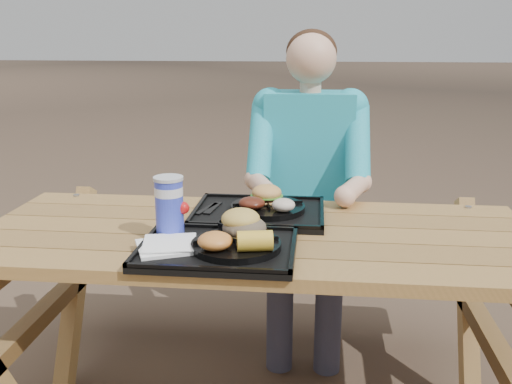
# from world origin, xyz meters

# --- Properties ---
(picnic_table) EXTENTS (1.80, 1.49, 0.75)m
(picnic_table) POSITION_xyz_m (0.00, 0.00, 0.38)
(picnic_table) COLOR #999999
(picnic_table) RESTS_ON ground
(tray_near) EXTENTS (0.45, 0.35, 0.02)m
(tray_near) POSITION_xyz_m (-0.09, -0.21, 0.76)
(tray_near) COLOR black
(tray_near) RESTS_ON picnic_table
(tray_far) EXTENTS (0.45, 0.35, 0.02)m
(tray_far) POSITION_xyz_m (-0.01, 0.15, 0.76)
(tray_far) COLOR black
(tray_far) RESTS_ON picnic_table
(plate_near) EXTENTS (0.26, 0.26, 0.02)m
(plate_near) POSITION_xyz_m (-0.03, -0.22, 0.78)
(plate_near) COLOR black
(plate_near) RESTS_ON tray_near
(plate_far) EXTENTS (0.26, 0.26, 0.02)m
(plate_far) POSITION_xyz_m (0.02, 0.16, 0.78)
(plate_far) COLOR black
(plate_far) RESTS_ON tray_far
(napkin_stack) EXTENTS (0.21, 0.21, 0.02)m
(napkin_stack) POSITION_xyz_m (-0.24, -0.24, 0.78)
(napkin_stack) COLOR white
(napkin_stack) RESTS_ON tray_near
(soda_cup) EXTENTS (0.09, 0.09, 0.17)m
(soda_cup) POSITION_xyz_m (-0.25, -0.12, 0.86)
(soda_cup) COLOR #1828B7
(soda_cup) RESTS_ON tray_near
(condiment_bbq) EXTENTS (0.06, 0.06, 0.03)m
(condiment_bbq) POSITION_xyz_m (-0.08, -0.08, 0.79)
(condiment_bbq) COLOR black
(condiment_bbq) RESTS_ON tray_near
(condiment_mustard) EXTENTS (0.04, 0.04, 0.03)m
(condiment_mustard) POSITION_xyz_m (-0.02, -0.09, 0.78)
(condiment_mustard) COLOR yellow
(condiment_mustard) RESTS_ON tray_near
(sandwich) EXTENTS (0.12, 0.12, 0.13)m
(sandwich) POSITION_xyz_m (-0.02, -0.16, 0.85)
(sandwich) COLOR gold
(sandwich) RESTS_ON plate_near
(mac_cheese) EXTENTS (0.10, 0.10, 0.05)m
(mac_cheese) POSITION_xyz_m (-0.08, -0.28, 0.81)
(mac_cheese) COLOR orange
(mac_cheese) RESTS_ON plate_near
(corn_cob) EXTENTS (0.11, 0.11, 0.06)m
(corn_cob) POSITION_xyz_m (0.03, -0.28, 0.82)
(corn_cob) COLOR gold
(corn_cob) RESTS_ON plate_near
(cutlery_far) EXTENTS (0.04, 0.15, 0.01)m
(cutlery_far) POSITION_xyz_m (-0.17, 0.16, 0.77)
(cutlery_far) COLOR black
(cutlery_far) RESTS_ON tray_far
(burger) EXTENTS (0.11, 0.11, 0.10)m
(burger) POSITION_xyz_m (0.02, 0.20, 0.84)
(burger) COLOR #DA994D
(burger) RESTS_ON plate_far
(baked_beans) EXTENTS (0.09, 0.09, 0.04)m
(baked_beans) POSITION_xyz_m (-0.03, 0.11, 0.81)
(baked_beans) COLOR #531D10
(baked_beans) RESTS_ON plate_far
(potato_salad) EXTENTS (0.08, 0.08, 0.04)m
(potato_salad) POSITION_xyz_m (0.08, 0.09, 0.81)
(potato_salad) COLOR beige
(potato_salad) RESTS_ON plate_far
(diner) EXTENTS (0.48, 0.84, 1.28)m
(diner) POSITION_xyz_m (0.16, 0.70, 0.64)
(diner) COLOR #1BC3B2
(diner) RESTS_ON ground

